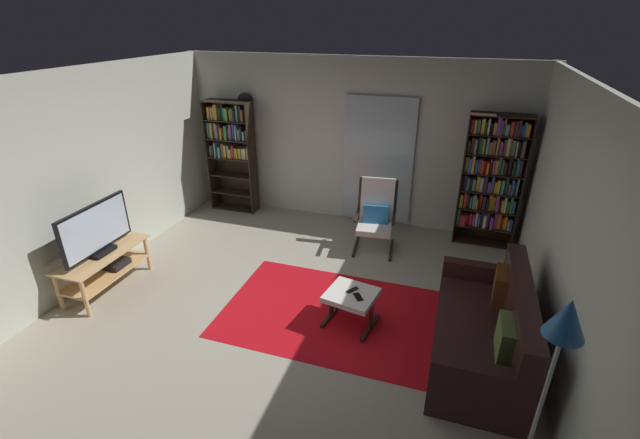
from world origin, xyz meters
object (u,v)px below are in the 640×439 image
at_px(cell_phone, 358,297).
at_px(wall_clock, 246,102).
at_px(lounge_armchair, 376,213).
at_px(bookshelf_near_sofa, 491,177).
at_px(tv_remote, 352,290).
at_px(television, 96,231).
at_px(leather_sofa, 486,332).
at_px(floor_lamp_by_sofa, 559,346).
at_px(bookshelf_near_tv, 231,145).
at_px(tv_stand, 106,264).
at_px(ottoman, 351,298).

distance_m(cell_phone, wall_clock, 4.03).
bearing_deg(lounge_armchair, bookshelf_near_sofa, 23.03).
height_order(lounge_armchair, tv_remote, lounge_armchair).
relative_size(tv_remote, cell_phone, 1.03).
height_order(television, leather_sofa, television).
relative_size(lounge_armchair, floor_lamp_by_sofa, 0.57).
relative_size(leather_sofa, floor_lamp_by_sofa, 1.00).
xyz_separation_m(bookshelf_near_tv, wall_clock, (0.24, 0.20, 0.69)).
distance_m(television, leather_sofa, 4.48).
height_order(leather_sofa, wall_clock, wall_clock).
distance_m(tv_stand, cell_phone, 3.16).
relative_size(bookshelf_near_sofa, wall_clock, 6.67).
height_order(lounge_armchair, wall_clock, wall_clock).
xyz_separation_m(ottoman, tv_remote, (-0.00, 0.04, 0.08)).
relative_size(ottoman, floor_lamp_by_sofa, 0.33).
xyz_separation_m(television, bookshelf_near_tv, (0.32, 2.75, 0.35)).
bearing_deg(leather_sofa, tv_remote, 173.82).
relative_size(lounge_armchair, ottoman, 1.72).
relative_size(bookshelf_near_tv, cell_phone, 13.49).
relative_size(bookshelf_near_sofa, floor_lamp_by_sofa, 1.08).
distance_m(bookshelf_near_tv, ottoman, 3.78).
xyz_separation_m(leather_sofa, tv_remote, (-1.39, 0.15, 0.10)).
bearing_deg(wall_clock, tv_stand, -100.86).
relative_size(bookshelf_near_tv, lounge_armchair, 1.85).
bearing_deg(leather_sofa, floor_lamp_by_sofa, -83.79).
relative_size(tv_stand, floor_lamp_by_sofa, 0.65).
bearing_deg(floor_lamp_by_sofa, lounge_armchair, 115.54).
bearing_deg(cell_phone, tv_remote, 96.69).
bearing_deg(television, ottoman, 5.18).
relative_size(cell_phone, wall_clock, 0.48).
relative_size(leather_sofa, tv_remote, 12.42).
bearing_deg(bookshelf_near_sofa, cell_phone, -117.37).
bearing_deg(bookshelf_near_sofa, tv_remote, -119.94).
height_order(bookshelf_near_sofa, ottoman, bookshelf_near_sofa).
relative_size(cell_phone, floor_lamp_by_sofa, 0.08).
height_order(bookshelf_near_tv, leather_sofa, bookshelf_near_tv).
bearing_deg(floor_lamp_by_sofa, leather_sofa, 96.21).
height_order(ottoman, wall_clock, wall_clock).
bearing_deg(television, tv_stand, 95.36).
bearing_deg(bookshelf_near_sofa, ottoman, -119.49).
relative_size(television, ottoman, 1.72).
bearing_deg(leather_sofa, tv_stand, -178.11).
bearing_deg(television, wall_clock, 79.27).
bearing_deg(ottoman, leather_sofa, -4.39).
xyz_separation_m(leather_sofa, wall_clock, (-3.89, 2.77, 1.54)).
distance_m(leather_sofa, tv_remote, 1.40).
height_order(tv_stand, cell_phone, tv_stand).
distance_m(bookshelf_near_sofa, lounge_armchair, 1.71).
bearing_deg(ottoman, television, -174.82).
xyz_separation_m(bookshelf_near_sofa, ottoman, (-1.40, -2.48, -0.70)).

